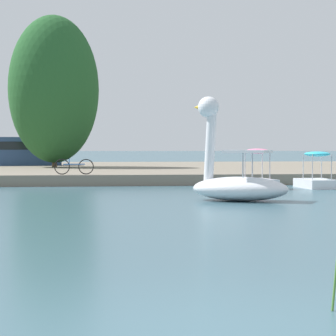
# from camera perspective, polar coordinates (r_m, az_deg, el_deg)

# --- Properties ---
(ground_plane) EXTENTS (523.47, 523.47, 0.00)m
(ground_plane) POSITION_cam_1_polar(r_m,az_deg,el_deg) (6.13, 4.02, -13.51)
(ground_plane) COLOR #385966
(shore_bank_far) EXTENTS (132.00, 24.75, 0.46)m
(shore_bank_far) POSITION_cam_1_polar(r_m,az_deg,el_deg) (40.81, -5.04, -0.20)
(shore_bank_far) COLOR slate
(shore_bank_far) RESTS_ON ground_plane
(swan_boat) EXTENTS (3.29, 2.71, 3.13)m
(swan_boat) POSITION_cam_1_polar(r_m,az_deg,el_deg) (20.76, 5.63, -0.88)
(swan_boat) COLOR white
(swan_boat) RESTS_ON ground_plane
(pedal_boat_pink) EXTENTS (1.33, 1.95, 1.55)m
(pedal_boat_pink) POSITION_cam_1_polar(r_m,az_deg,el_deg) (26.77, 7.35, -0.81)
(pedal_boat_pink) COLOR white
(pedal_boat_pink) RESTS_ON ground_plane
(pedal_boat_cyan) EXTENTS (1.33, 2.14, 1.43)m
(pedal_boat_cyan) POSITION_cam_1_polar(r_m,az_deg,el_deg) (27.79, 12.16, -0.74)
(pedal_boat_cyan) COLOR white
(pedal_boat_cyan) RESTS_ON ground_plane
(tree_willow_near_path) EXTENTS (6.76, 6.43, 8.60)m
(tree_willow_near_path) POSITION_cam_1_polar(r_m,az_deg,el_deg) (39.96, -9.35, 6.42)
(tree_willow_near_path) COLOR brown
(tree_willow_near_path) RESTS_ON shore_bank_far
(bicycle_parked) EXTENTS (1.64, 0.06, 0.66)m
(bicycle_parked) POSITION_cam_1_polar(r_m,az_deg,el_deg) (29.16, -7.74, 0.12)
(bicycle_parked) COLOR black
(bicycle_parked) RESTS_ON shore_bank_far
(parked_van) EXTENTS (4.95, 2.57, 1.75)m
(parked_van) POSITION_cam_1_polar(r_m,az_deg,el_deg) (43.94, -11.95, 1.45)
(parked_van) COLOR navy
(parked_van) RESTS_ON shore_bank_far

